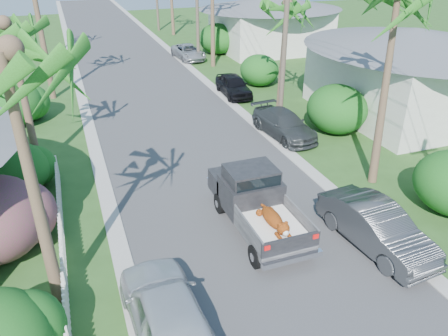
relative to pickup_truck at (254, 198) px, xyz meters
name	(u,v)px	position (x,y,z in m)	size (l,w,h in m)	color
ground	(311,323)	(-0.41, -4.79, -1.01)	(120.00, 120.00, 0.00)	#2A501E
road	(138,77)	(-0.41, 20.21, -1.00)	(8.00, 100.00, 0.02)	#38383A
curb_left	(78,82)	(-4.71, 20.21, -0.98)	(0.60, 100.00, 0.06)	#A5A39E
curb_right	(194,71)	(3.89, 20.21, -0.98)	(0.60, 100.00, 0.06)	#A5A39E
pickup_truck	(254,198)	(0.00, 0.00, 0.00)	(1.98, 5.12, 2.06)	black
parked_car_rn	(376,227)	(3.19, -2.60, -0.29)	(1.53, 4.39, 1.45)	#343639
parked_car_rm	(284,124)	(4.59, 6.60, -0.38)	(1.78, 4.37, 1.27)	#323638
parked_car_rf	(233,86)	(4.59, 13.68, -0.35)	(1.57, 3.89, 1.33)	black
parked_car_rd	(188,52)	(4.59, 24.11, -0.42)	(1.96, 4.26, 1.18)	#ACAEB3
parked_car_ln	(168,315)	(-4.04, -3.94, -0.24)	(1.83, 4.55, 1.55)	silver
palm_l_a	(1,52)	(-6.61, -1.79, 5.92)	(4.40, 4.40, 8.20)	brown
palm_l_b	(8,24)	(-7.21, 7.21, 5.14)	(4.40, 4.40, 7.40)	brown
palm_r_b	(286,4)	(6.19, 10.21, 4.94)	(4.40, 4.40, 7.20)	brown
shrub_l_c	(18,169)	(-7.81, 5.21, -0.01)	(2.40, 2.64, 2.00)	#144916
shrub_l_d	(12,103)	(-8.41, 13.21, 0.19)	(3.20, 3.52, 2.40)	#144916
shrub_r_b	(337,109)	(7.39, 6.21, 0.24)	(3.00, 3.30, 2.50)	#144916
shrub_r_c	(259,70)	(7.09, 15.21, 0.04)	(2.60, 2.86, 2.10)	#144916
shrub_r_d	(218,39)	(7.59, 25.21, 0.29)	(3.20, 3.52, 2.60)	#144916
picket_fence	(62,237)	(-6.41, 0.71, -0.51)	(0.10, 11.00, 1.00)	white
house_right_near	(408,76)	(12.59, 7.21, 1.21)	(8.00, 9.00, 4.80)	silver
house_right_far	(269,26)	(12.59, 25.21, 1.11)	(9.00, 8.00, 4.60)	silver
utility_pole_b	(285,38)	(5.19, 8.21, 3.59)	(1.60, 0.26, 9.00)	brown
utility_pole_c	(197,3)	(5.19, 23.21, 3.59)	(1.60, 0.26, 9.00)	brown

